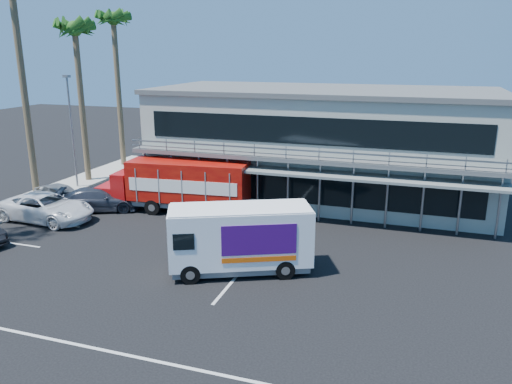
% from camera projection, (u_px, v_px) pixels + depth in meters
% --- Properties ---
extents(ground, '(120.00, 120.00, 0.00)m').
position_uv_depth(ground, '(189.00, 277.00, 22.10)').
color(ground, black).
rests_on(ground, ground).
extents(building, '(22.40, 12.00, 7.30)m').
position_uv_depth(building, '(323.00, 143.00, 33.86)').
color(building, '#A4A89A').
rests_on(building, ground).
extents(curb_strip, '(3.00, 32.00, 0.16)m').
position_uv_depth(curb_strip, '(18.00, 206.00, 32.08)').
color(curb_strip, '#A5A399').
rests_on(curb_strip, ground).
extents(palm_e, '(2.80, 2.80, 12.25)m').
position_uv_depth(palm_e, '(75.00, 38.00, 35.53)').
color(palm_e, brown).
rests_on(palm_e, ground).
extents(palm_f, '(2.80, 2.80, 13.25)m').
position_uv_depth(palm_f, '(114.00, 28.00, 40.44)').
color(palm_f, brown).
rests_on(palm_f, ground).
extents(light_pole_far, '(0.50, 0.25, 8.09)m').
position_uv_depth(light_pole_far, '(72.00, 127.00, 35.21)').
color(light_pole_far, gray).
rests_on(light_pole_far, ground).
extents(red_truck, '(9.71, 3.15, 3.21)m').
position_uv_depth(red_truck, '(179.00, 184.00, 30.73)').
color(red_truck, '#A70D0D').
rests_on(red_truck, ground).
extents(white_van, '(6.60, 4.57, 3.07)m').
position_uv_depth(white_van, '(240.00, 238.00, 22.21)').
color(white_van, white).
rests_on(white_van, ground).
extents(parked_car_c, '(5.94, 3.02, 1.61)m').
position_uv_depth(parked_car_c, '(46.00, 207.00, 29.31)').
color(parked_car_c, white).
rests_on(parked_car_c, ground).
extents(parked_car_d, '(5.37, 3.91, 1.44)m').
position_uv_depth(parked_car_d, '(100.00, 199.00, 31.24)').
color(parked_car_d, '#2F333E').
rests_on(parked_car_d, ground).
extents(parked_car_e, '(4.41, 2.66, 1.41)m').
position_uv_depth(parked_car_e, '(61.00, 195.00, 32.25)').
color(parked_car_e, slate).
rests_on(parked_car_e, ground).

